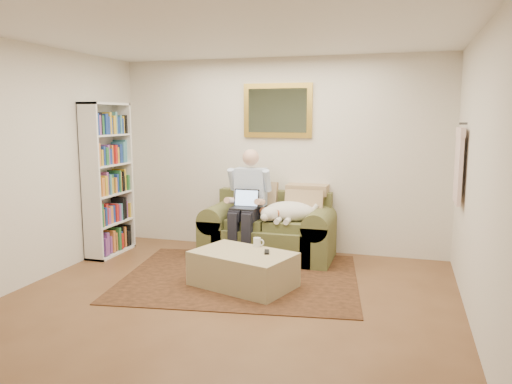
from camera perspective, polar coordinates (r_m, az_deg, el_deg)
The scene contains 12 objects.
room_shell at distance 4.75m, azimuth -3.60°, elevation 2.29°, with size 4.51×5.00×2.61m.
rug at distance 5.79m, azimuth -1.77°, elevation -9.68°, with size 2.62×2.10×0.01m, color black.
sofa at distance 6.53m, azimuth 1.46°, elevation -4.97°, with size 1.67×0.85×1.00m.
seated_man at distance 6.37m, azimuth -1.07°, elevation -1.51°, with size 0.55×0.79×1.40m, color #8CA9D8, non-canonical shape.
laptop at distance 6.30m, azimuth -1.25°, elevation -1.30°, with size 0.32×0.26×0.23m.
sleeping_dog at distance 6.30m, azimuth 3.90°, elevation -2.22°, with size 0.69×0.43×0.26m, color white, non-canonical shape.
ottoman at distance 5.44m, azimuth -1.48°, elevation -8.83°, with size 1.05×0.67×0.38m, color tan.
coffee_mug at distance 5.60m, azimuth 0.12°, elevation -5.76°, with size 0.08×0.08×0.10m, color white.
tv_remote at distance 5.36m, azimuth 1.23°, elevation -6.86°, with size 0.05×0.15×0.02m, color black.
bookshelf at distance 6.85m, azimuth -16.58°, elevation 1.37°, with size 0.28×0.80×2.00m, color white, non-canonical shape.
wall_mirror at distance 6.76m, azimuth 2.48°, elevation 9.28°, with size 0.94×0.04×0.72m.
hanging_shirt at distance 5.72m, azimuth 22.18°, elevation 3.25°, with size 0.06×0.52×0.90m, color beige, non-canonical shape.
Camera 1 is at (1.64, -4.08, 1.83)m, focal length 35.00 mm.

